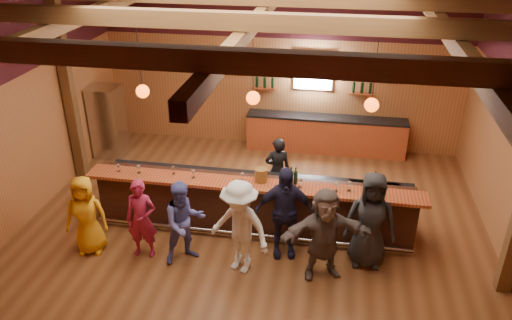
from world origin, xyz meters
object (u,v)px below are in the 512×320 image
object	(u,v)px
back_bar_cabinet	(325,134)
bartender	(278,170)
ice_bucket	(261,175)
customer_denim	(184,222)
customer_redvest	(142,219)
customer_white	(240,227)
bar_counter	(256,201)
customer_brown	(324,234)
stainless_fridge	(108,122)
bottle_a	(291,178)
customer_dark	(370,220)
customer_navy	(284,212)
customer_orange	(86,215)

from	to	relation	value
back_bar_cabinet	bartender	distance (m)	2.76
ice_bucket	customer_denim	bearing A→B (deg)	-137.09
back_bar_cabinet	customer_redvest	bearing A→B (deg)	-121.59
customer_white	customer_denim	bearing A→B (deg)	-164.21
bar_counter	customer_brown	xyz separation A→B (m)	(1.38, -1.30, 0.31)
stainless_fridge	customer_denim	distance (m)	4.86
customer_white	bottle_a	xyz separation A→B (m)	(0.72, 1.15, 0.39)
back_bar_cabinet	customer_dark	world-z (taller)	customer_dark
back_bar_cabinet	customer_dark	size ratio (longest dim) A/B	2.26
back_bar_cabinet	ice_bucket	distance (m)	4.00
customer_white	bartender	distance (m)	2.39
customer_navy	bottle_a	size ratio (longest dim) A/B	4.87
customer_orange	customer_redvest	distance (m)	1.01
bar_counter	customer_denim	size ratio (longest dim) A/B	4.06
customer_brown	customer_denim	bearing A→B (deg)	161.49
customer_redvest	customer_denim	size ratio (longest dim) A/B	0.97
back_bar_cabinet	bottle_a	distance (m)	3.93
back_bar_cabinet	customer_white	xyz separation A→B (m)	(-1.21, -4.97, 0.39)
stainless_fridge	bartender	world-z (taller)	stainless_fridge
bar_counter	customer_navy	xyz separation A→B (m)	(0.65, -0.84, 0.36)
customer_navy	customer_brown	distance (m)	0.86
bar_counter	customer_denim	bearing A→B (deg)	-128.36
bar_counter	bartender	bearing A→B (deg)	72.93
back_bar_cabinet	customer_navy	bearing A→B (deg)	-96.89
bottle_a	customer_white	bearing A→B (deg)	-122.00
back_bar_cabinet	stainless_fridge	bearing A→B (deg)	-168.07
bottle_a	customer_dark	bearing A→B (deg)	-22.60
stainless_fridge	customer_dark	size ratio (longest dim) A/B	1.02
bar_counter	customer_navy	world-z (taller)	customer_navy
customer_redvest	bottle_a	size ratio (longest dim) A/B	4.18
back_bar_cabinet	customer_orange	xyz separation A→B (m)	(-4.00, -4.91, 0.28)
customer_dark	customer_orange	bearing A→B (deg)	-175.10
bartender	bottle_a	bearing A→B (deg)	92.68
customer_redvest	customer_dark	bearing A→B (deg)	2.82
ice_bucket	customer_orange	bearing A→B (deg)	-159.10
customer_dark	ice_bucket	world-z (taller)	customer_dark
customer_denim	customer_brown	xyz separation A→B (m)	(2.40, -0.01, 0.06)
bartender	bar_counter	bearing A→B (deg)	57.50
customer_dark	back_bar_cabinet	bearing A→B (deg)	101.20
back_bar_cabinet	customer_redvest	size ratio (longest dim) A/B	2.66
customer_redvest	customer_denim	distance (m)	0.78
customer_denim	customer_white	size ratio (longest dim) A/B	0.90
customer_denim	stainless_fridge	bearing A→B (deg)	95.04
customer_orange	bottle_a	distance (m)	3.71
customer_redvest	customer_orange	bearing A→B (deg)	179.39
ice_bucket	bottle_a	distance (m)	0.56
customer_dark	customer_redvest	bearing A→B (deg)	-174.40
customer_denim	ice_bucket	world-z (taller)	customer_denim
bar_counter	customer_redvest	size ratio (longest dim) A/B	4.18
bottle_a	bar_counter	bearing A→B (deg)	160.29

